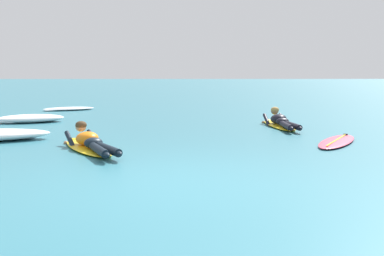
# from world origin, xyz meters

# --- Properties ---
(ground_plane) EXTENTS (120.00, 120.00, 0.00)m
(ground_plane) POSITION_xyz_m (0.00, 10.00, 0.00)
(ground_plane) COLOR #2D6B7A
(surfer_near) EXTENTS (1.61, 2.51, 0.54)m
(surfer_near) POSITION_xyz_m (-1.60, 2.44, 0.13)
(surfer_near) COLOR yellow
(surfer_near) RESTS_ON ground
(surfer_far) EXTENTS (0.67, 2.70, 0.54)m
(surfer_far) POSITION_xyz_m (2.66, 5.76, 0.14)
(surfer_far) COLOR yellow
(surfer_far) RESTS_ON ground
(drifting_surfboard) EXTENTS (1.55, 2.07, 0.16)m
(drifting_surfboard) POSITION_xyz_m (3.29, 3.18, 0.03)
(drifting_surfboard) COLOR #E54C66
(drifting_surfboard) RESTS_ON ground
(whitewater_mid_left) EXTENTS (1.99, 1.30, 0.23)m
(whitewater_mid_left) POSITION_xyz_m (-4.20, 6.94, 0.11)
(whitewater_mid_left) COLOR white
(whitewater_mid_left) RESTS_ON ground
(whitewater_mid_right) EXTENTS (1.96, 1.36, 0.12)m
(whitewater_mid_right) POSITION_xyz_m (-4.09, 10.86, 0.06)
(whitewater_mid_right) COLOR white
(whitewater_mid_right) RESTS_ON ground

